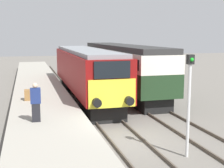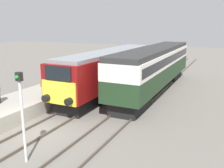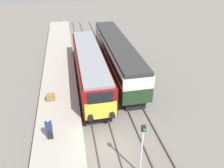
{
  "view_description": "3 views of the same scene",
  "coord_description": "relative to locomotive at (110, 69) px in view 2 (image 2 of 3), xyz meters",
  "views": [
    {
      "loc": [
        -4.16,
        -12.63,
        4.66
      ],
      "look_at": [
        0.0,
        2.39,
        2.22
      ],
      "focal_mm": 50.0,
      "sensor_mm": 36.0,
      "label": 1
    },
    {
      "loc": [
        9.25,
        -9.56,
        5.8
      ],
      "look_at": [
        1.7,
        6.39,
        1.6
      ],
      "focal_mm": 40.0,
      "sensor_mm": 36.0,
      "label": 2
    },
    {
      "loc": [
        -1.87,
        -10.96,
        12.07
      ],
      "look_at": [
        1.7,
        6.39,
        1.6
      ],
      "focal_mm": 35.0,
      "sensor_mm": 36.0,
      "label": 3
    }
  ],
  "objects": [
    {
      "name": "luggage_crate",
      "position": [
        -3.98,
        -3.74,
        -0.85
      ],
      "size": [
        0.7,
        0.56,
        0.6
      ],
      "color": "olive",
      "rests_on": "platform_left"
    },
    {
      "name": "platform_left",
      "position": [
        -3.3,
        -1.61,
        -1.61
      ],
      "size": [
        3.5,
        50.0,
        0.92
      ],
      "color": "#9E998C",
      "rests_on": "ground_plane"
    },
    {
      "name": "signal_post",
      "position": [
        1.7,
        -11.94,
        0.28
      ],
      "size": [
        0.24,
        0.28,
        3.96
      ],
      "color": "silver",
      "rests_on": "ground_plane"
    },
    {
      "name": "ground_plane",
      "position": [
        0.0,
        -9.61,
        -2.07
      ],
      "size": [
        120.0,
        120.0,
        0.0
      ],
      "primitive_type": "plane",
      "color": "slate"
    },
    {
      "name": "locomotive",
      "position": [
        0.0,
        0.0,
        0.0
      ],
      "size": [
        2.7,
        14.94,
        3.68
      ],
      "color": "black",
      "rests_on": "ground_plane"
    },
    {
      "name": "passenger_carriage",
      "position": [
        3.4,
        2.17,
        0.27
      ],
      "size": [
        2.75,
        16.25,
        3.89
      ],
      "color": "black",
      "rests_on": "ground_plane"
    },
    {
      "name": "rails_near_track",
      "position": [
        0.0,
        -4.61,
        -2.0
      ],
      "size": [
        1.51,
        60.0,
        0.14
      ],
      "color": "#4C4238",
      "rests_on": "ground_plane"
    },
    {
      "name": "rails_far_track",
      "position": [
        3.4,
        -4.61,
        -2.0
      ],
      "size": [
        1.5,
        60.0,
        0.14
      ],
      "color": "#4C4238",
      "rests_on": "ground_plane"
    }
  ]
}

